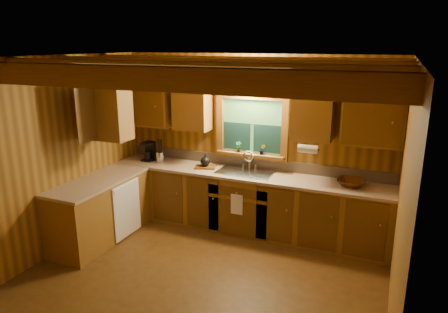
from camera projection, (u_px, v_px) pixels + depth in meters
room at (196, 179)px, 4.53m from camera, size 4.20×4.20×4.20m
ceiling_beams at (194, 69)px, 4.21m from camera, size 4.20×2.54×0.18m
base_cabinets at (206, 205)px, 6.09m from camera, size 4.20×2.22×0.86m
countertop at (207, 176)px, 5.97m from camera, size 4.20×2.24×0.04m
backsplash at (252, 162)px, 6.29m from camera, size 4.20×0.02×0.16m
dishwasher_panel at (127, 209)px, 5.92m from camera, size 0.02×0.60×0.80m
upper_cabinets at (205, 109)px, 5.86m from camera, size 4.19×1.77×0.78m
window at (252, 127)px, 6.13m from camera, size 1.12×0.08×1.00m
window_sill at (250, 155)px, 6.19m from camera, size 1.06×0.14×0.04m
wall_sconce at (250, 85)px, 5.85m from camera, size 0.45×0.21×0.17m
paper_towel_roll at (308, 149)px, 5.52m from camera, size 0.27×0.11×0.11m
dish_towel at (237, 204)px, 5.86m from camera, size 0.18×0.01×0.30m
sink at (245, 175)px, 6.07m from camera, size 0.82×0.48×0.43m
coffee_maker at (149, 151)px, 6.66m from camera, size 0.17×0.22×0.31m
utensil_crock at (160, 156)px, 6.58m from camera, size 0.13×0.13×0.38m
cutting_board at (205, 167)px, 6.29m from camera, size 0.36×0.31×0.03m
teakettle at (205, 161)px, 6.26m from camera, size 0.15×0.15×0.19m
wicker_basket at (351, 183)px, 5.48m from camera, size 0.39×0.39×0.09m
potted_plant_left at (238, 147)px, 6.22m from camera, size 0.10×0.08×0.17m
potted_plant_right at (262, 149)px, 6.10m from camera, size 0.10×0.09×0.16m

